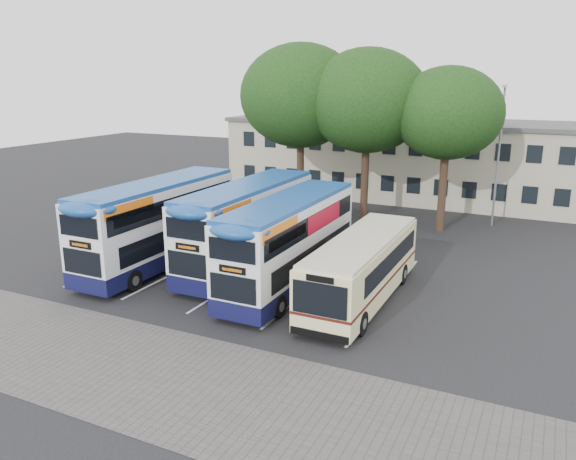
# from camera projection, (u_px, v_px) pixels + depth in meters

# --- Properties ---
(ground) EXTENTS (120.00, 120.00, 0.00)m
(ground) POSITION_uv_depth(u_px,v_px,m) (272.00, 326.00, 22.18)
(ground) COLOR black
(ground) RESTS_ON ground
(paving_strip) EXTENTS (40.00, 6.00, 0.01)m
(paving_strip) POSITION_uv_depth(u_px,v_px,m) (150.00, 373.00, 18.67)
(paving_strip) COLOR #595654
(paving_strip) RESTS_ON ground
(bay_lines) EXTENTS (14.12, 11.00, 0.01)m
(bay_lines) POSITION_uv_depth(u_px,v_px,m) (252.00, 273.00, 28.09)
(bay_lines) COLOR silver
(bay_lines) RESTS_ON ground
(depot_building) EXTENTS (32.40, 8.40, 6.20)m
(depot_building) POSITION_uv_depth(u_px,v_px,m) (427.00, 159.00, 44.80)
(depot_building) COLOR #B1A38E
(depot_building) RESTS_ON ground
(lamp_post) EXTENTS (0.25, 1.05, 9.06)m
(lamp_post) POSITION_uv_depth(u_px,v_px,m) (499.00, 149.00, 35.68)
(lamp_post) COLOR gray
(lamp_post) RESTS_ON ground
(tree_left) EXTENTS (8.19, 8.19, 11.76)m
(tree_left) POSITION_uv_depth(u_px,v_px,m) (301.00, 96.00, 37.80)
(tree_left) COLOR black
(tree_left) RESTS_ON ground
(tree_mid) EXTENTS (7.82, 7.82, 11.37)m
(tree_mid) POSITION_uv_depth(u_px,v_px,m) (368.00, 101.00, 35.88)
(tree_mid) COLOR black
(tree_mid) RESTS_ON ground
(tree_right) EXTENTS (6.63, 6.63, 10.21)m
(tree_right) POSITION_uv_depth(u_px,v_px,m) (448.00, 113.00, 33.99)
(tree_right) COLOR black
(tree_right) RESTS_ON ground
(bus_dd_left) EXTENTS (2.57, 10.58, 4.41)m
(bus_dd_left) POSITION_uv_depth(u_px,v_px,m) (159.00, 220.00, 28.72)
(bus_dd_left) COLOR #10113C
(bus_dd_left) RESTS_ON ground
(bus_dd_mid) EXTENTS (2.53, 10.42, 4.34)m
(bus_dd_mid) POSITION_uv_depth(u_px,v_px,m) (248.00, 222.00, 28.43)
(bus_dd_mid) COLOR #10113C
(bus_dd_mid) RESTS_ON ground
(bus_dd_right) EXTENTS (2.46, 10.13, 4.22)m
(bus_dd_right) POSITION_uv_depth(u_px,v_px,m) (290.00, 239.00, 25.73)
(bus_dd_right) COLOR #10113C
(bus_dd_right) RESTS_ON ground
(bus_single) EXTENTS (2.45, 9.62, 2.87)m
(bus_single) POSITION_uv_depth(u_px,v_px,m) (363.00, 265.00, 24.34)
(bus_single) COLOR #FAF3A7
(bus_single) RESTS_ON ground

